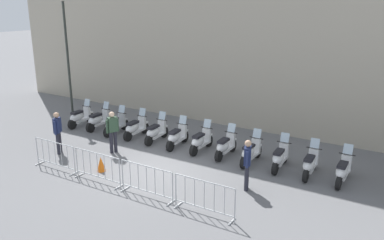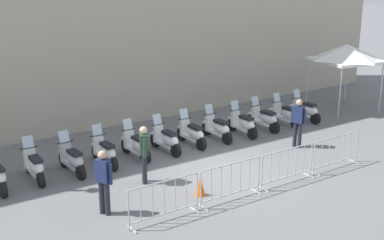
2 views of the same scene
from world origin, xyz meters
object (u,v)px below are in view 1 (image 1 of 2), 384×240
Objects in this scene: officer_near_row_end at (113,130)px; motorcycle_5 at (177,137)px; street_lamp at (67,47)px; barrier_segment_0 at (55,156)px; motorcycle_10 at (310,164)px; barrier_segment_2 at (147,181)px; barrier_segment_1 at (98,168)px; motorcycle_7 at (225,146)px; motorcycle_8 at (250,152)px; motorcycle_1 at (98,120)px; traffic_cone at (101,164)px; motorcycle_0 at (80,117)px; officer_mid_plaza at (247,162)px; motorcycle_4 at (156,132)px; motorcycle_9 at (280,158)px; motorcycle_2 at (115,124)px; motorcycle_3 at (135,128)px; officer_by_barriers at (58,130)px; motorcycle_6 at (200,141)px; motorcycle_11 at (343,171)px; barrier_segment_3 at (204,198)px.

motorcycle_5 is at bearing 54.22° from officer_near_row_end.
barrier_segment_0 is at bearing -38.53° from street_lamp.
motorcycle_10 is at bearing 23.60° from officer_near_row_end.
barrier_segment_1 is at bearing -170.36° from barrier_segment_2.
barrier_segment_0 is 1.00× the size of barrier_segment_1.
street_lamp is (-9.54, -0.63, 3.19)m from motorcycle_7.
street_lamp reaches higher than motorcycle_8.
motorcycle_1 is 1.00× the size of motorcycle_8.
motorcycle_1 is at bearing 143.95° from traffic_cone.
officer_mid_plaza reaches higher than motorcycle_0.
motorcycle_8 is at bearing 47.89° from traffic_cone.
motorcycle_4 is 0.99× the size of officer_near_row_end.
traffic_cone is (-4.84, -4.40, -0.18)m from motorcycle_9.
motorcycle_1 reaches higher than traffic_cone.
motorcycle_9 is 0.28× the size of street_lamp.
motorcycle_0 reaches higher than barrier_segment_1.
motorcycle_3 is (1.09, 0.26, 0.00)m from motorcycle_2.
motorcycle_9 reaches higher than traffic_cone.
motorcycle_0 is 3.11× the size of traffic_cone.
officer_by_barriers is (-3.12, -3.62, 0.53)m from motorcycle_5.
officer_by_barriers is (-4.21, -3.88, 0.53)m from motorcycle_6.
barrier_segment_1 is (0.22, -4.21, 0.07)m from motorcycle_5.
officer_near_row_end is (-2.62, -2.38, 0.53)m from motorcycle_6.
motorcycle_7 and motorcycle_11 have the same top height.
officer_near_row_end reaches higher than barrier_segment_1.
barrier_segment_0 is (1.46, -3.97, 0.07)m from motorcycle_2.
barrier_segment_0 is (-8.48, -5.71, 0.07)m from motorcycle_11.
motorcycle_1 is 5.85m from barrier_segment_1.
motorcycle_3 is at bearing -171.16° from motorcycle_8.
barrier_segment_1 is 3.61× the size of traffic_cone.
officer_near_row_end is at bearing -26.52° from motorcycle_1.
motorcycle_5 is (3.31, 0.59, 0.00)m from motorcycle_2.
traffic_cone is (-5.95, -4.56, -0.18)m from motorcycle_10.
motorcycle_8 is 1.00× the size of officer_near_row_end.
motorcycle_7 is at bearing -171.22° from motorcycle_10.
barrier_segment_1 is 0.92m from traffic_cone.
motorcycle_7 is at bearing 9.55° from motorcycle_6.
motorcycle_11 is at bearing 21.90° from officer_near_row_end.
motorcycle_7 is 1.01× the size of motorcycle_9.
traffic_cone is at bearing -78.66° from motorcycle_4.
motorcycle_5 is 8.01m from street_lamp.
motorcycle_6 is at bearing 10.94° from motorcycle_2.
motorcycle_6 is at bearing 106.16° from barrier_segment_2.
motorcycle_9 reaches higher than barrier_segment_3.
motorcycle_5 is at bearing 8.38° from motorcycle_3.
street_lamp is (-13.97, -1.34, 3.19)m from motorcycle_11.
motorcycle_6 reaches higher than barrier_segment_2.
street_lamp reaches higher than motorcycle_1.
motorcycle_0 is at bearing -169.93° from motorcycle_9.
motorcycle_2 is 4.18m from traffic_cone.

